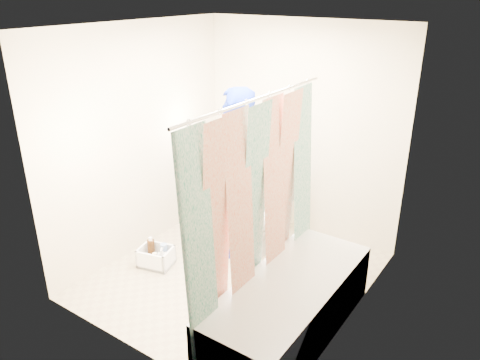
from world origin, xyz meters
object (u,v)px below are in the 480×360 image
Objects in this scene: bathtub at (289,305)px; cleaning_caddy at (157,257)px; toilet at (263,212)px; plumber at (234,174)px.

bathtub reaches higher than cleaning_caddy.
bathtub is 1.44m from toilet.
toilet reaches higher than cleaning_caddy.
toilet is 0.46× the size of plumber.
plumber is 1.18m from cleaning_caddy.
cleaning_caddy is at bearing 176.09° from bathtub.
plumber is at bearing 41.91° from cleaning_caddy.
plumber is (-0.20, -0.26, 0.49)m from toilet.
bathtub is 2.11× the size of toilet.
plumber is at bearing 143.96° from bathtub.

